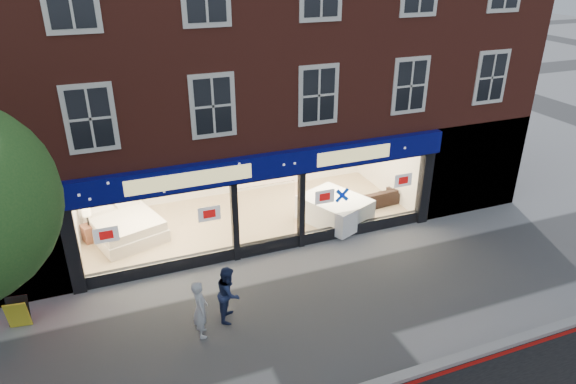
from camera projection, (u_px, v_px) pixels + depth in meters
ground at (309, 310)px, 13.30m from camera, size 120.00×120.00×0.00m
showroom_floor at (248, 219)px, 17.70m from camera, size 11.00×4.50×0.10m
building at (225, 12)px, 16.28m from camera, size 19.00×8.26×10.30m
display_bed at (124, 225)px, 16.44m from camera, size 2.64×2.91×1.38m
bedside_table at (90, 233)px, 16.18m from camera, size 0.57×0.57×0.55m
mattress_stack at (335, 209)px, 17.33m from camera, size 2.38×2.61×0.84m
sofa at (375, 197)px, 18.48m from camera, size 2.00×0.91×0.57m
a_board at (18, 313)px, 12.57m from camera, size 0.56×0.40×0.80m
pedestrian_grey at (200, 309)px, 12.16m from camera, size 0.41×0.59×1.52m
pedestrian_blue at (229, 293)px, 12.73m from camera, size 0.80×0.89×1.49m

